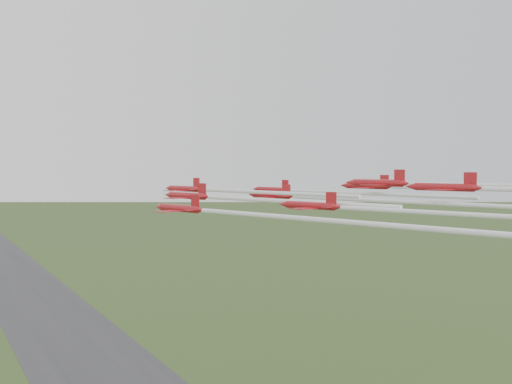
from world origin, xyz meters
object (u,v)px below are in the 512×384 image
jet_row2_right (313,191)px  jet_row3_left (255,215)px  jet_row2_left (226,198)px  jet_row3_mid (372,200)px  jet_row4_left (419,212)px  jet_row4_right (441,184)px  jet_lead (217,190)px  jet_row3_right (406,187)px

jet_row2_right → jet_row3_left: bearing=-149.6°
jet_row2_left → jet_row3_mid: (13.98, -17.29, 0.09)m
jet_row2_right → jet_row3_left: (-26.90, -25.25, -1.21)m
jet_row2_left → jet_row4_left: 33.04m
jet_row3_left → jet_row4_left: bearing=-52.5°
jet_row2_left → jet_row3_mid: 22.23m
jet_row2_right → jet_row4_left: (-12.25, -36.55, -0.72)m
jet_row3_mid → jet_row4_left: (-6.36, -14.86, -0.39)m
jet_row4_left → jet_row4_right: size_ratio=1.13×
jet_row2_left → jet_row4_left: size_ratio=0.80×
jet_lead → jet_row4_left: jet_lead is taller
jet_row2_right → jet_row3_right: bearing=-34.2°
jet_row3_left → jet_row4_left: (14.66, -11.31, 0.50)m
jet_row2_left → jet_row3_mid: jet_row2_left is taller
jet_row2_left → jet_row3_right: jet_row3_right is taller
jet_row2_right → jet_row4_left: 38.56m
jet_row3_left → jet_row3_right: size_ratio=1.29×
jet_row3_left → jet_row3_mid: bearing=-5.2°
jet_row2_right → jet_row3_right: (16.32, -6.40, 0.67)m
jet_row2_left → jet_row4_left: (7.62, -32.14, -0.30)m
jet_row3_mid → jet_row4_right: (13.50, -0.36, 2.03)m
jet_lead → jet_row3_right: (31.56, -14.09, 0.42)m
jet_row3_left → jet_row4_right: size_ratio=1.12×
jet_lead → jet_row3_mid: 30.85m
jet_lead → jet_row3_left: jet_lead is taller
jet_row3_mid → jet_row2_right: bearing=60.1°
jet_lead → jet_row2_left: bearing=-124.9°
jet_row3_right → jet_row4_right: bearing=-134.8°
jet_row2_left → jet_lead: bearing=53.4°
jet_row3_right → jet_row3_mid: bearing=-161.2°
jet_lead → jet_row3_mid: bearing=-86.3°
jet_row2_right → jet_row4_left: jet_row2_right is taller
jet_row4_right → jet_row3_left: bearing=168.7°
jet_row3_left → jet_row3_right: bearing=8.7°
jet_row2_right → jet_row4_right: jet_row4_right is taller
jet_lead → jet_row4_right: 37.55m
jet_lead → jet_row2_right: bearing=-40.8°
jet_row3_right → jet_row4_left: bearing=-149.2°
jet_row3_mid → jet_row4_left: bearing=-127.9°
jet_lead → jet_row2_left: jet_lead is taller
jet_row3_left → jet_row3_mid: 21.33m
jet_row3_mid → jet_row4_left: size_ratio=1.19×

